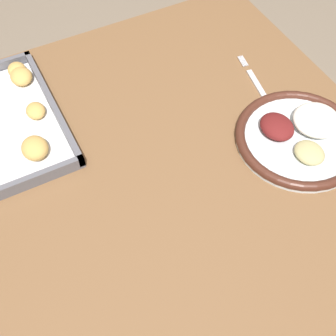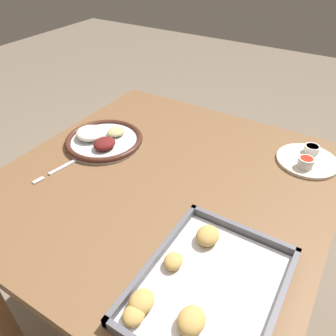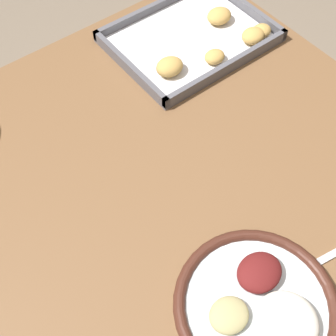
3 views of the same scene
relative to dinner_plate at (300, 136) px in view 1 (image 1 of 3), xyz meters
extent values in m
plane|color=#7A6B59|center=(0.06, 0.28, -0.79)|extent=(8.00, 8.00, 0.00)
cube|color=brown|center=(0.06, 0.28, -0.03)|extent=(0.95, 0.92, 0.03)
cylinder|color=brown|center=(0.48, -0.13, -0.42)|extent=(0.06, 0.06, 0.75)
cylinder|color=silver|center=(0.00, 0.00, -0.01)|extent=(0.26, 0.26, 0.01)
torus|color=#472319|center=(0.00, 0.00, 0.00)|extent=(0.26, 0.26, 0.02)
ellipsoid|color=white|center=(0.01, -0.04, 0.02)|extent=(0.10, 0.10, 0.03)
ellipsoid|color=maroon|center=(0.03, 0.04, 0.01)|extent=(0.08, 0.07, 0.03)
ellipsoid|color=tan|center=(-0.05, 0.02, 0.01)|extent=(0.06, 0.06, 0.02)
cube|color=silver|center=(0.14, -0.01, -0.01)|extent=(0.16, 0.04, 0.00)
cylinder|color=silver|center=(0.26, -0.03, -0.01)|extent=(0.04, 0.01, 0.00)
cylinder|color=silver|center=(0.26, -0.03, -0.01)|extent=(0.04, 0.01, 0.00)
cylinder|color=silver|center=(0.26, -0.03, -0.01)|extent=(0.04, 0.01, 0.00)
cylinder|color=silver|center=(0.26, -0.02, -0.01)|extent=(0.04, 0.01, 0.00)
cube|color=#595960|center=(0.31, 0.42, 0.00)|extent=(0.36, 0.01, 0.02)
cube|color=#595960|center=(0.14, 0.55, 0.00)|extent=(0.01, 0.27, 0.02)
ellipsoid|color=tan|center=(0.42, 0.46, 0.01)|extent=(0.06, 0.05, 0.03)
ellipsoid|color=tan|center=(0.21, 0.49, 0.01)|extent=(0.06, 0.05, 0.03)
ellipsoid|color=tan|center=(0.31, 0.46, 0.01)|extent=(0.05, 0.04, 0.03)
ellipsoid|color=tan|center=(0.45, 0.46, 0.01)|extent=(0.05, 0.04, 0.03)
camera|label=1|loc=(-0.43, 0.52, 0.73)|focal=50.00mm
camera|label=2|loc=(0.69, 0.68, 0.59)|focal=35.00mm
camera|label=3|loc=(-0.25, -0.10, 0.72)|focal=50.00mm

